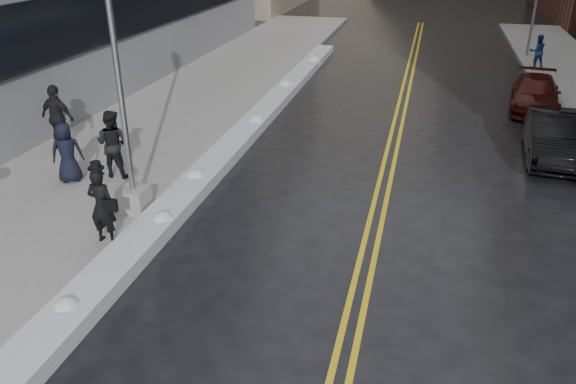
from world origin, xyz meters
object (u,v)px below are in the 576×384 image
Objects in this scene: lamppost at (124,118)px; pedestrian_b at (113,144)px; car_black at (553,137)px; pedestrian_fedora at (102,206)px; pedestrian_c at (67,153)px; pedestrian_d at (58,117)px; pedestrian_east at (537,51)px; car_maroon at (535,94)px.

pedestrian_b is at bearing 130.12° from lamppost.
pedestrian_fedora is at bearing -138.95° from car_black.
car_black is at bearing 172.55° from pedestrian_c.
pedestrian_fedora is 6.52m from pedestrian_d.
pedestrian_east is 6.98m from car_maroon.
lamppost reaches higher than pedestrian_east.
pedestrian_b is 0.44× the size of car_maroon.
pedestrian_b is 15.96m from car_maroon.
pedestrian_east is at bearing 89.30° from car_maroon.
pedestrian_c is 22.73m from pedestrian_east.
pedestrian_east is (11.67, 20.34, -0.08)m from pedestrian_fedora.
pedestrian_fedora is 1.05× the size of pedestrian_c.
pedestrian_d is 17.36m from car_maroon.
pedestrian_fedora reaches higher than car_maroon.
pedestrian_d is at bearing -29.44° from pedestrian_b.
lamppost reaches higher than pedestrian_fedora.
car_maroon is (12.35, 10.08, -0.48)m from pedestrian_b.
pedestrian_d is at bearing 142.05° from lamppost.
pedestrian_fedora is 23.45m from pedestrian_east.
pedestrian_fedora is 3.78m from pedestrian_c.
pedestrian_b is (-1.65, 3.35, 0.07)m from pedestrian_fedora.
car_black is (13.13, 5.40, -0.28)m from pedestrian_c.
lamppost is at bearing 129.37° from pedestrian_b.
lamppost is 3.74× the size of pedestrian_d.
pedestrian_fedora is 0.41× the size of car_maroon.
pedestrian_d is (-1.71, 2.14, 0.18)m from pedestrian_c.
lamppost is at bearing -144.71° from car_black.
pedestrian_d is 22.31m from pedestrian_east.
lamppost is 4.02× the size of pedestrian_b.
pedestrian_c is 14.20m from car_black.
car_maroon is at bearing 90.90° from car_black.
pedestrian_fedora is 17.18m from car_maroon.
car_maroon is (13.36, 10.74, -0.37)m from pedestrian_c.
pedestrian_fedora is 3.73m from pedestrian_b.
car_maroon is (10.80, 11.93, -1.91)m from lamppost.
car_maroon is at bearing 68.82° from pedestrian_east.
pedestrian_east is 0.37× the size of car_maroon.
pedestrian_fedora reaches higher than pedestrian_c.
pedestrian_fedora is at bearing 141.22° from pedestrian_d.
pedestrian_c reaches higher than car_black.
pedestrian_east is (11.77, 18.84, -1.59)m from lamppost.
pedestrian_c is 0.39× the size of car_maroon.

